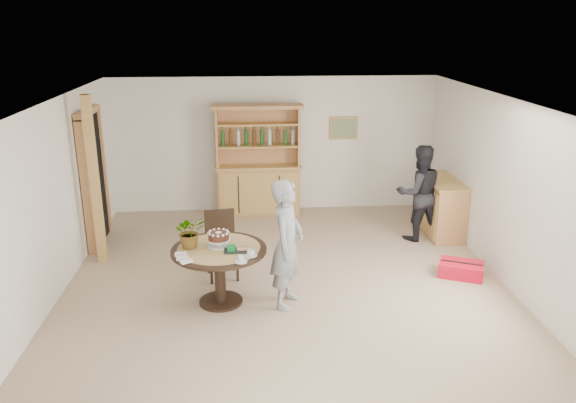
# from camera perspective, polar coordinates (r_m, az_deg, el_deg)

# --- Properties ---
(ground) EXTENTS (7.00, 7.00, 0.00)m
(ground) POSITION_cam_1_polar(r_m,az_deg,el_deg) (7.61, -0.08, -9.17)
(ground) COLOR tan
(ground) RESTS_ON ground
(room_shell) EXTENTS (6.04, 7.04, 2.52)m
(room_shell) POSITION_cam_1_polar(r_m,az_deg,el_deg) (7.00, -0.06, 3.63)
(room_shell) COLOR white
(room_shell) RESTS_ON ground
(doorway) EXTENTS (0.13, 1.10, 2.18)m
(doorway) POSITION_cam_1_polar(r_m,az_deg,el_deg) (9.39, -19.17, 2.39)
(doorway) COLOR black
(doorway) RESTS_ON ground
(pine_post) EXTENTS (0.12, 0.12, 2.50)m
(pine_post) POSITION_cam_1_polar(r_m,az_deg,el_deg) (8.55, -19.05, 1.92)
(pine_post) COLOR tan
(pine_post) RESTS_ON ground
(hutch) EXTENTS (1.62, 0.54, 2.04)m
(hutch) POSITION_cam_1_polar(r_m,az_deg,el_deg) (10.38, -3.01, 2.43)
(hutch) COLOR tan
(hutch) RESTS_ON ground
(sideboard) EXTENTS (0.54, 1.26, 0.94)m
(sideboard) POSITION_cam_1_polar(r_m,az_deg,el_deg) (9.80, 15.25, -0.48)
(sideboard) COLOR tan
(sideboard) RESTS_ON ground
(dining_table) EXTENTS (1.20, 1.20, 0.76)m
(dining_table) POSITION_cam_1_polar(r_m,az_deg,el_deg) (7.15, -6.99, -5.84)
(dining_table) COLOR black
(dining_table) RESTS_ON ground
(dining_chair) EXTENTS (0.49, 0.49, 0.95)m
(dining_chair) POSITION_cam_1_polar(r_m,az_deg,el_deg) (7.94, -6.82, -3.88)
(dining_chair) COLOR black
(dining_chair) RESTS_ON ground
(birthday_cake) EXTENTS (0.30, 0.30, 0.20)m
(birthday_cake) POSITION_cam_1_polar(r_m,az_deg,el_deg) (7.09, -7.06, -3.62)
(birthday_cake) COLOR white
(birthday_cake) RESTS_ON dining_table
(flower_vase) EXTENTS (0.47, 0.44, 0.42)m
(flower_vase) POSITION_cam_1_polar(r_m,az_deg,el_deg) (7.08, -9.92, -3.01)
(flower_vase) COLOR #3F7233
(flower_vase) RESTS_ON dining_table
(gift_tray) EXTENTS (0.30, 0.20, 0.08)m
(gift_tray) POSITION_cam_1_polar(r_m,az_deg,el_deg) (6.95, -5.32, -4.86)
(gift_tray) COLOR black
(gift_tray) RESTS_ON dining_table
(coffee_cup_a) EXTENTS (0.15, 0.15, 0.09)m
(coffee_cup_a) POSITION_cam_1_polar(r_m,az_deg,el_deg) (6.80, -3.78, -5.23)
(coffee_cup_a) COLOR silver
(coffee_cup_a) RESTS_ON dining_table
(coffee_cup_b) EXTENTS (0.15, 0.15, 0.08)m
(coffee_cup_b) POSITION_cam_1_polar(r_m,az_deg,el_deg) (6.65, -4.80, -5.87)
(coffee_cup_b) COLOR silver
(coffee_cup_b) RESTS_ON dining_table
(napkins) EXTENTS (0.24, 0.33, 0.03)m
(napkins) POSITION_cam_1_polar(r_m,az_deg,el_deg) (6.83, -10.62, -5.64)
(napkins) COLOR white
(napkins) RESTS_ON dining_table
(teen_boy) EXTENTS (0.58, 0.70, 1.65)m
(teen_boy) POSITION_cam_1_polar(r_m,az_deg,el_deg) (6.97, -0.09, -4.35)
(teen_boy) COLOR gray
(teen_boy) RESTS_ON ground
(adult_person) EXTENTS (0.84, 0.69, 1.59)m
(adult_person) POSITION_cam_1_polar(r_m,az_deg,el_deg) (9.36, 13.16, 0.87)
(adult_person) COLOR black
(adult_person) RESTS_ON ground
(red_suitcase) EXTENTS (0.71, 0.61, 0.21)m
(red_suitcase) POSITION_cam_1_polar(r_m,az_deg,el_deg) (8.39, 17.18, -6.59)
(red_suitcase) COLOR red
(red_suitcase) RESTS_ON ground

